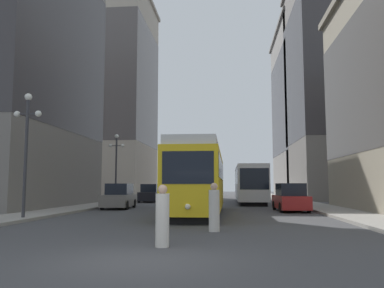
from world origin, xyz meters
The scene contains 15 objects.
ground_plane centered at (0.00, 0.00, 0.00)m, with size 200.00×200.00×0.00m, color #424244.
sidewalk_left centered at (-8.69, 40.00, 0.07)m, with size 2.74×120.00×0.15m, color gray.
sidewalk_right centered at (8.69, 40.00, 0.07)m, with size 2.74×120.00×0.15m, color gray.
streetcar centered at (0.26, 14.51, 2.10)m, with size 2.64×13.79×3.89m.
transit_bus centered at (4.01, 29.26, 1.95)m, with size 2.64×12.93×3.45m.
parked_car_left_near centered at (-6.02, 30.86, 0.84)m, with size 2.08×4.56×1.82m.
parked_car_left_mid centered at (-6.02, 19.57, 0.84)m, with size 2.06×4.62×1.82m.
parked_car_right_far centered at (6.02, 17.62, 0.84)m, with size 2.00×4.48×1.82m.
pedestrian_crossing_near centered at (1.44, 5.81, 0.83)m, with size 0.40×0.40×1.78m.
pedestrian_crossing_far centered at (0.15, 2.02, 0.79)m, with size 0.38×0.38×1.71m.
lamp_post_left_near centered at (-7.92, 9.52, 4.11)m, with size 1.41×0.36×6.10m.
lamp_post_left_far centered at (-7.92, 25.10, 4.10)m, with size 1.41×0.36×6.08m.
building_left_corner centered at (-16.42, 49.08, 15.97)m, with size 13.32×16.34×30.96m.
building_right_corner centered at (16.85, 39.74, 14.49)m, with size 14.18×14.71×28.11m.
building_right_far centered at (15.76, 54.05, 13.77)m, with size 11.99×18.96×26.72m.
Camera 1 is at (1.98, -8.85, 1.68)m, focal length 36.75 mm.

